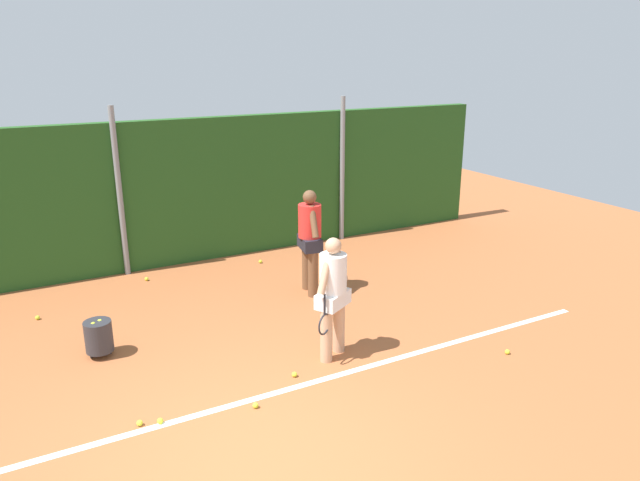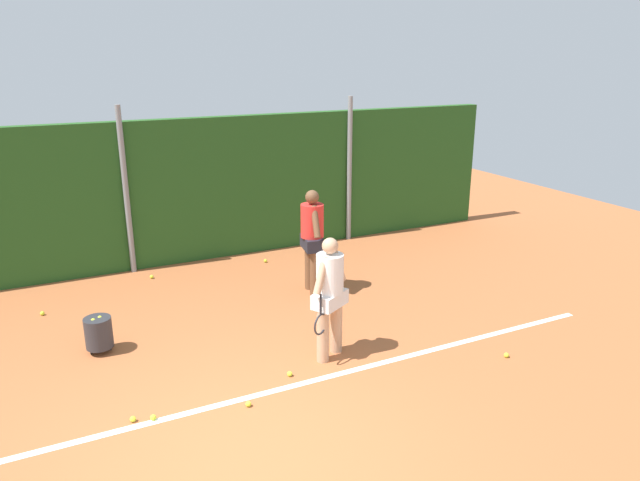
# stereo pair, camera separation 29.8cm
# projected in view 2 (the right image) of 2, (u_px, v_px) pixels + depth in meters

# --- Properties ---
(ground_plane) EXTENTS (24.53, 24.53, 0.00)m
(ground_plane) POSITION_uv_depth(u_px,v_px,m) (194.00, 379.00, 7.38)
(ground_plane) COLOR #A85B33
(hedge_fence_backdrop) EXTENTS (15.65, 0.25, 2.72)m
(hedge_fence_backdrop) POSITION_uv_depth(u_px,v_px,m) (125.00, 198.00, 10.75)
(hedge_fence_backdrop) COLOR #23511E
(hedge_fence_backdrop) RESTS_ON ground_plane
(fence_post_center) EXTENTS (0.10, 0.10, 3.02)m
(fence_post_center) POSITION_uv_depth(u_px,v_px,m) (126.00, 191.00, 10.55)
(fence_post_center) COLOR gray
(fence_post_center) RESTS_ON ground_plane
(fence_post_right) EXTENTS (0.10, 0.10, 3.02)m
(fence_post_right) POSITION_uv_depth(u_px,v_px,m) (349.00, 170.00, 12.45)
(fence_post_right) COLOR gray
(fence_post_right) RESTS_ON ground_plane
(court_baseline_paint) EXTENTS (11.44, 0.10, 0.01)m
(court_baseline_paint) POSITION_uv_depth(u_px,v_px,m) (210.00, 407.00, 6.80)
(court_baseline_paint) COLOR white
(court_baseline_paint) RESTS_ON ground_plane
(player_foreground_near) EXTENTS (0.66, 0.51, 1.65)m
(player_foreground_near) POSITION_uv_depth(u_px,v_px,m) (330.00, 292.00, 7.68)
(player_foreground_near) COLOR tan
(player_foreground_near) RESTS_ON ground_plane
(player_midcourt) EXTENTS (0.39, 0.73, 1.76)m
(player_midcourt) POSITION_uv_depth(u_px,v_px,m) (312.00, 236.00, 9.77)
(player_midcourt) COLOR brown
(player_midcourt) RESTS_ON ground_plane
(ball_hopper) EXTENTS (0.36, 0.36, 0.51)m
(ball_hopper) POSITION_uv_depth(u_px,v_px,m) (99.00, 332.00, 7.97)
(ball_hopper) COLOR #2D2D33
(ball_hopper) RESTS_ON ground_plane
(tennis_ball_0) EXTENTS (0.07, 0.07, 0.07)m
(tennis_ball_0) POSITION_uv_depth(u_px,v_px,m) (290.00, 374.00, 7.45)
(tennis_ball_0) COLOR #CCDB33
(tennis_ball_0) RESTS_ON ground_plane
(tennis_ball_1) EXTENTS (0.07, 0.07, 0.07)m
(tennis_ball_1) POSITION_uv_depth(u_px,v_px,m) (248.00, 404.00, 6.81)
(tennis_ball_1) COLOR #CCDB33
(tennis_ball_1) RESTS_ON ground_plane
(tennis_ball_2) EXTENTS (0.07, 0.07, 0.07)m
(tennis_ball_2) POSITION_uv_depth(u_px,v_px,m) (152.00, 277.00, 10.65)
(tennis_ball_2) COLOR #CCDB33
(tennis_ball_2) RESTS_ON ground_plane
(tennis_ball_3) EXTENTS (0.07, 0.07, 0.07)m
(tennis_ball_3) POSITION_uv_depth(u_px,v_px,m) (506.00, 355.00, 7.91)
(tennis_ball_3) COLOR #CCDB33
(tennis_ball_3) RESTS_ON ground_plane
(tennis_ball_4) EXTENTS (0.07, 0.07, 0.07)m
(tennis_ball_4) POSITION_uv_depth(u_px,v_px,m) (42.00, 313.00, 9.16)
(tennis_ball_4) COLOR #CCDB33
(tennis_ball_4) RESTS_ON ground_plane
(tennis_ball_5) EXTENTS (0.07, 0.07, 0.07)m
(tennis_ball_5) POSITION_uv_depth(u_px,v_px,m) (133.00, 419.00, 6.53)
(tennis_ball_5) COLOR #CCDB33
(tennis_ball_5) RESTS_ON ground_plane
(tennis_ball_6) EXTENTS (0.07, 0.07, 0.07)m
(tennis_ball_6) POSITION_uv_depth(u_px,v_px,m) (153.00, 418.00, 6.56)
(tennis_ball_6) COLOR #CCDB33
(tennis_ball_6) RESTS_ON ground_plane
(tennis_ball_7) EXTENTS (0.07, 0.07, 0.07)m
(tennis_ball_7) POSITION_uv_depth(u_px,v_px,m) (265.00, 261.00, 11.46)
(tennis_ball_7) COLOR #CCDB33
(tennis_ball_7) RESTS_ON ground_plane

